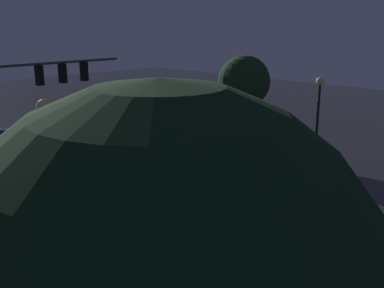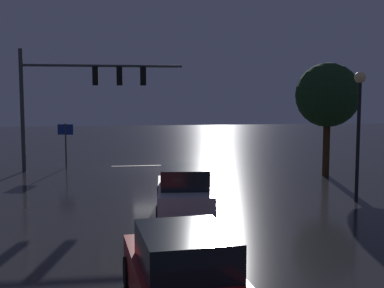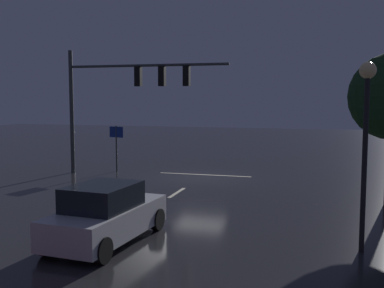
# 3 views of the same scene
# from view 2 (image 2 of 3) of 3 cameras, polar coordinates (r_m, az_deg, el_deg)

# --- Properties ---
(ground_plane) EXTENTS (80.00, 80.00, 0.00)m
(ground_plane) POSITION_cam_2_polar(r_m,az_deg,el_deg) (28.06, -4.34, -2.79)
(ground_plane) COLOR #232326
(traffic_signal_assembly) EXTENTS (8.83, 0.47, 6.65)m
(traffic_signal_assembly) POSITION_cam_2_polar(r_m,az_deg,el_deg) (27.51, -12.71, 6.61)
(traffic_signal_assembly) COLOR #383A3D
(traffic_signal_assembly) RESTS_ON ground_plane
(lane_dash_far) EXTENTS (0.16, 2.20, 0.01)m
(lane_dash_far) POSITION_cam_2_polar(r_m,az_deg,el_deg) (24.12, -3.64, -4.17)
(lane_dash_far) COLOR beige
(lane_dash_far) RESTS_ON ground_plane
(lane_dash_mid) EXTENTS (0.16, 2.20, 0.01)m
(lane_dash_mid) POSITION_cam_2_polar(r_m,az_deg,el_deg) (18.27, -2.01, -7.37)
(lane_dash_mid) COLOR beige
(lane_dash_mid) RESTS_ON ground_plane
(lane_dash_near) EXTENTS (0.16, 2.20, 0.01)m
(lane_dash_near) POSITION_cam_2_polar(r_m,az_deg,el_deg) (12.55, 1.20, -13.52)
(lane_dash_near) COLOR beige
(lane_dash_near) RESTS_ON ground_plane
(stop_bar) EXTENTS (5.00, 0.16, 0.01)m
(stop_bar) POSITION_cam_2_polar(r_m,az_deg,el_deg) (28.98, -4.47, -2.51)
(stop_bar) COLOR beige
(stop_bar) RESTS_ON ground_plane
(car_approaching) EXTENTS (2.24, 4.49, 1.70)m
(car_approaching) POSITION_cam_2_polar(r_m,az_deg,el_deg) (16.96, -0.96, -5.66)
(car_approaching) COLOR #B7B7BC
(car_approaching) RESTS_ON ground_plane
(car_distant) EXTENTS (2.21, 4.48, 1.70)m
(car_distant) POSITION_cam_2_polar(r_m,az_deg,el_deg) (9.34, -1.02, -15.24)
(car_distant) COLOR maroon
(car_distant) RESTS_ON ground_plane
(street_lamp_left_kerb) EXTENTS (0.44, 0.44, 5.05)m
(street_lamp_left_kerb) POSITION_cam_2_polar(r_m,az_deg,el_deg) (19.84, 19.00, 3.66)
(street_lamp_left_kerb) COLOR black
(street_lamp_left_kerb) RESTS_ON ground_plane
(route_sign) EXTENTS (0.89, 0.27, 2.56)m
(route_sign) POSITION_cam_2_polar(r_m,az_deg,el_deg) (28.73, -14.60, 0.94)
(route_sign) COLOR #383A3D
(route_sign) RESTS_ON ground_plane
(tree_left_near) EXTENTS (3.28, 3.28, 5.81)m
(tree_left_near) POSITION_cam_2_polar(r_m,az_deg,el_deg) (25.88, 15.62, 5.50)
(tree_left_near) COLOR #382314
(tree_left_near) RESTS_ON ground_plane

